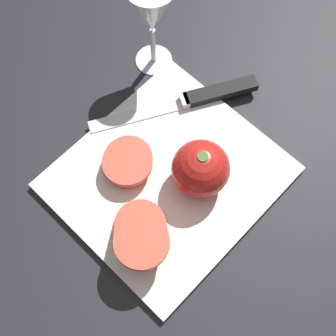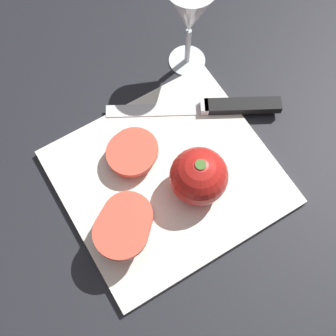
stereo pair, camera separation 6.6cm
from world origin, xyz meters
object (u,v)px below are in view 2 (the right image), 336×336
whole_tomato (199,176)px  tomato_slice_stack_far (124,224)px  wine_glass (190,13)px  tomato_slice_stack_near (133,152)px  knife (228,106)px

whole_tomato → tomato_slice_stack_far: bearing=1.0°
wine_glass → whole_tomato: bearing=61.5°
whole_tomato → tomato_slice_stack_near: whole_tomato is taller
knife → tomato_slice_stack_near: 0.17m
wine_glass → tomato_slice_stack_far: bearing=41.6°
knife → wine_glass: bearing=-59.8°
whole_tomato → knife: 0.14m
wine_glass → knife: wine_glass is taller
wine_glass → knife: (-0.00, 0.11, -0.10)m
whole_tomato → tomato_slice_stack_far: size_ratio=0.82×
wine_glass → tomato_slice_stack_far: (0.23, 0.20, -0.08)m
wine_glass → knife: size_ratio=0.66×
whole_tomato → knife: whole_tomato is taller
whole_tomato → tomato_slice_stack_far: whole_tomato is taller
whole_tomato → knife: (-0.11, -0.09, -0.03)m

